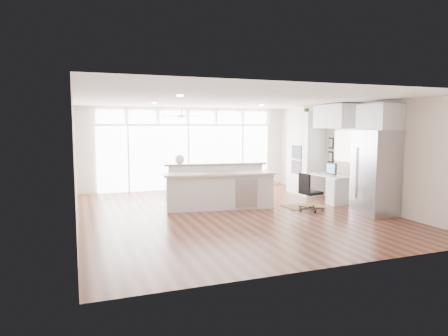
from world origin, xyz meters
name	(u,v)px	position (x,y,z in m)	size (l,w,h in m)	color
floor	(231,213)	(0.00, 0.00, -0.01)	(7.00, 8.00, 0.02)	#3C1B12
ceiling	(232,100)	(0.00, 0.00, 2.70)	(7.00, 8.00, 0.02)	white
wall_back	(188,148)	(0.00, 4.00, 1.35)	(7.00, 0.04, 2.70)	beige
wall_front	(332,178)	(0.00, -4.00, 1.35)	(7.00, 0.04, 2.70)	beige
wall_left	(75,162)	(-3.50, 0.00, 1.35)	(0.04, 8.00, 2.70)	beige
wall_right	(353,154)	(3.50, 0.00, 1.35)	(0.04, 8.00, 2.70)	beige
glass_wall	(188,158)	(0.00, 3.94, 1.05)	(5.80, 0.06, 2.08)	white
transom_row	(188,117)	(0.00, 3.94, 2.38)	(5.90, 0.06, 0.40)	white
desk_window	(345,146)	(3.46, 0.30, 1.55)	(0.04, 0.85, 0.85)	white
ceiling_fan	(181,113)	(-0.50, 2.80, 2.48)	(1.16, 1.16, 0.32)	white
recessed_lights	(229,101)	(0.00, 0.20, 2.68)	(3.40, 3.00, 0.02)	#EFE2CB
oven_cabinet	(306,153)	(3.17, 1.80, 1.25)	(0.64, 1.20, 2.50)	silver
desk_nook	(333,189)	(3.13, 0.30, 0.38)	(0.72, 1.30, 0.76)	silver
upper_cabinets	(337,116)	(3.17, 0.30, 2.35)	(0.64, 1.30, 0.64)	silver
refrigerator	(376,173)	(3.11, -1.35, 1.00)	(0.76, 0.90, 2.00)	#A8A8AC
fridge_cabinet	(380,117)	(3.17, -1.35, 2.30)	(0.64, 0.90, 0.60)	silver
framed_photos	(331,150)	(3.46, 0.92, 1.40)	(0.06, 0.22, 0.80)	black
kitchen_island	(219,186)	(-0.09, 0.64, 0.56)	(2.81, 1.06, 1.12)	silver
rug	(303,207)	(2.02, 0.03, 0.01)	(0.98, 0.71, 0.01)	#3D2913
office_chair	(311,192)	(1.93, -0.45, 0.47)	(0.48, 0.45, 0.93)	black
fishbowl	(180,159)	(-0.97, 1.18, 1.24)	(0.24, 0.24, 0.24)	silver
monitor	(331,168)	(3.05, 0.30, 0.94)	(0.07, 0.43, 0.36)	black
keyboard	(326,175)	(2.88, 0.30, 0.77)	(0.11, 0.29, 0.01)	silver
potted_plant	(307,109)	(3.17, 1.80, 2.62)	(0.28, 0.31, 0.24)	#335725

